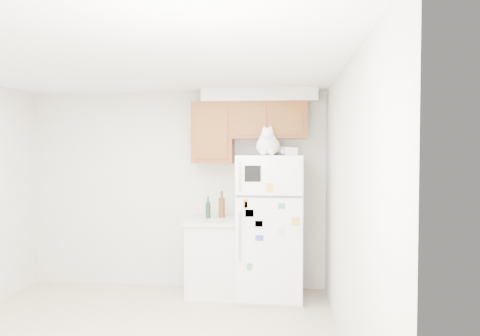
# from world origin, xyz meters

# --- Properties ---
(room_shell) EXTENTS (3.84, 4.04, 2.52)m
(room_shell) POSITION_xyz_m (0.12, 0.24, 1.67)
(room_shell) COLOR silver
(room_shell) RESTS_ON ground_plane
(refrigerator) EXTENTS (0.76, 0.78, 1.70)m
(refrigerator) POSITION_xyz_m (1.21, 1.61, 0.85)
(refrigerator) COLOR white
(refrigerator) RESTS_ON ground_plane
(base_counter) EXTENTS (0.64, 0.64, 0.92)m
(base_counter) POSITION_xyz_m (0.52, 1.68, 0.46)
(base_counter) COLOR white
(base_counter) RESTS_ON ground_plane
(cat) EXTENTS (0.33, 0.49, 0.35)m
(cat) POSITION_xyz_m (1.19, 1.46, 1.83)
(cat) COLOR white
(cat) RESTS_ON refrigerator
(storage_box_back) EXTENTS (0.20, 0.16, 0.10)m
(storage_box_back) POSITION_xyz_m (1.38, 1.69, 1.75)
(storage_box_back) COLOR white
(storage_box_back) RESTS_ON refrigerator
(storage_box_front) EXTENTS (0.17, 0.14, 0.09)m
(storage_box_front) POSITION_xyz_m (1.45, 1.56, 1.74)
(storage_box_front) COLOR white
(storage_box_front) RESTS_ON refrigerator
(bottle_green) EXTENTS (0.06, 0.06, 0.27)m
(bottle_green) POSITION_xyz_m (0.44, 1.78, 1.05)
(bottle_green) COLOR #19381E
(bottle_green) RESTS_ON base_counter
(bottle_amber) EXTENTS (0.08, 0.08, 0.33)m
(bottle_amber) POSITION_xyz_m (0.60, 1.85, 1.09)
(bottle_amber) COLOR #593814
(bottle_amber) RESTS_ON base_counter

